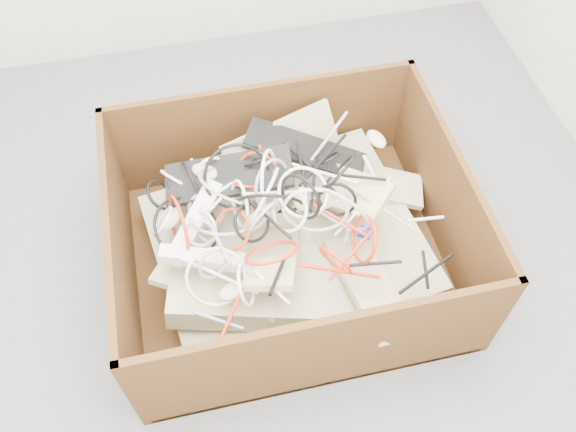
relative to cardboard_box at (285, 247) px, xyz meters
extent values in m
plane|color=#57575A|center=(-0.04, -0.04, -0.13)|extent=(3.00, 3.00, 0.00)
cube|color=#36200D|center=(0.02, 0.00, -0.12)|extent=(1.24, 1.04, 0.03)
cube|color=#36200D|center=(0.02, 0.51, 0.12)|extent=(1.24, 0.02, 0.50)
cube|color=#36200D|center=(0.02, -0.51, 0.12)|extent=(1.24, 0.03, 0.50)
cube|color=#36200D|center=(0.63, 0.00, 0.12)|extent=(0.02, 0.99, 0.50)
cube|color=#36200D|center=(-0.59, 0.00, 0.12)|extent=(0.02, 0.99, 0.50)
cube|color=#B8B289|center=(0.02, 0.02, -0.04)|extent=(1.09, 0.94, 0.20)
cube|color=#B8B289|center=(-0.09, -0.05, 0.04)|extent=(0.78, 0.70, 0.21)
cube|color=tan|center=(-0.23, 0.17, 0.06)|extent=(0.49, 0.31, 0.16)
cube|color=tan|center=(0.38, 0.19, 0.07)|extent=(0.48, 0.29, 0.13)
cube|color=tan|center=(0.03, -0.12, 0.06)|extent=(0.25, 0.48, 0.10)
cube|color=tan|center=(-0.27, -0.16, 0.09)|extent=(0.48, 0.38, 0.09)
cube|color=tan|center=(0.24, -0.29, 0.10)|extent=(0.23, 0.48, 0.12)
cube|color=tan|center=(0.06, 0.36, 0.20)|extent=(0.48, 0.20, 0.22)
cube|color=tan|center=(-0.06, -0.09, 0.15)|extent=(0.29, 0.46, 0.22)
cube|color=tan|center=(0.20, 0.10, 0.20)|extent=(0.41, 0.45, 0.19)
cube|color=black|center=(0.14, 0.26, 0.24)|extent=(0.48, 0.35, 0.15)
cube|color=black|center=(-0.17, 0.16, 0.29)|extent=(0.47, 0.24, 0.15)
ellipsoid|color=beige|center=(-0.40, 0.07, 0.21)|extent=(0.11, 0.12, 0.04)
ellipsoid|color=beige|center=(0.43, 0.27, 0.22)|extent=(0.09, 0.11, 0.04)
ellipsoid|color=beige|center=(-0.23, -0.25, 0.19)|extent=(0.12, 0.09, 0.04)
ellipsoid|color=beige|center=(0.06, -0.02, 0.31)|extent=(0.09, 0.11, 0.04)
ellipsoid|color=beige|center=(-0.25, 0.19, 0.29)|extent=(0.12, 0.11, 0.04)
cube|color=silver|center=(-0.32, 0.01, 0.24)|extent=(0.25, 0.30, 0.14)
cube|color=silver|center=(-0.31, -0.12, 0.22)|extent=(0.30, 0.13, 0.10)
cube|color=#0C0FBC|center=(0.26, -0.13, 0.21)|extent=(0.06, 0.06, 0.03)
torus|color=#95959B|center=(-0.28, -0.18, 0.26)|extent=(0.14, 0.09, 0.13)
torus|color=#95959B|center=(-0.03, 0.05, 0.33)|extent=(0.19, 0.20, 0.26)
torus|color=black|center=(-0.06, -0.01, 0.31)|extent=(0.33, 0.14, 0.31)
torus|color=silver|center=(0.06, -0.03, 0.36)|extent=(0.20, 0.20, 0.12)
torus|color=black|center=(-0.13, -0.07, 0.30)|extent=(0.13, 0.16, 0.14)
torus|color=black|center=(0.17, -0.05, 0.32)|extent=(0.18, 0.10, 0.19)
torus|color=#BA290D|center=(-0.06, 0.15, 0.29)|extent=(0.17, 0.15, 0.20)
torus|color=#95959B|center=(0.17, -0.02, 0.26)|extent=(0.18, 0.11, 0.15)
torus|color=black|center=(-0.42, 0.19, 0.21)|extent=(0.10, 0.15, 0.13)
torus|color=black|center=(-0.35, 0.02, 0.22)|extent=(0.28, 0.28, 0.17)
torus|color=silver|center=(-0.07, 0.01, 0.31)|extent=(0.21, 0.26, 0.31)
torus|color=#95959B|center=(0.16, -0.12, 0.35)|extent=(0.25, 0.24, 0.33)
torus|color=silver|center=(-0.28, -0.01, 0.24)|extent=(0.09, 0.16, 0.16)
torus|color=silver|center=(0.08, -0.10, 0.34)|extent=(0.26, 0.08, 0.26)
torus|color=#95959B|center=(-0.21, 0.00, 0.26)|extent=(0.25, 0.23, 0.14)
torus|color=black|center=(0.04, -0.07, 0.39)|extent=(0.15, 0.19, 0.23)
torus|color=silver|center=(-0.28, -0.22, 0.24)|extent=(0.27, 0.20, 0.21)
torus|color=black|center=(-0.14, 0.12, 0.32)|extent=(0.24, 0.17, 0.20)
torus|color=black|center=(-0.30, 0.18, 0.24)|extent=(0.08, 0.27, 0.27)
torus|color=#BA290D|center=(0.11, -0.26, 0.27)|extent=(0.13, 0.16, 0.19)
torus|color=#95959B|center=(-0.27, 0.08, 0.22)|extent=(0.17, 0.12, 0.15)
torus|color=silver|center=(-0.19, -0.27, 0.24)|extent=(0.07, 0.21, 0.21)
torus|color=#95959B|center=(-0.09, -0.08, 0.33)|extent=(0.17, 0.11, 0.18)
torus|color=silver|center=(-0.23, 0.22, 0.28)|extent=(0.14, 0.05, 0.15)
torus|color=silver|center=(-0.42, 0.04, 0.24)|extent=(0.13, 0.14, 0.11)
torus|color=silver|center=(-0.04, 0.04, 0.36)|extent=(0.12, 0.23, 0.23)
torus|color=black|center=(0.20, 0.04, 0.33)|extent=(0.20, 0.21, 0.18)
torus|color=#95959B|center=(-0.30, -0.07, 0.29)|extent=(0.12, 0.08, 0.10)
torus|color=black|center=(-0.06, 0.19, 0.32)|extent=(0.15, 0.11, 0.12)
torus|color=#95959B|center=(-0.17, 0.09, 0.31)|extent=(0.24, 0.29, 0.22)
torus|color=#BA290D|center=(-0.09, -0.19, 0.29)|extent=(0.26, 0.21, 0.18)
torus|color=silver|center=(-0.15, 0.02, 0.30)|extent=(0.06, 0.24, 0.24)
torus|color=#95959B|center=(-0.08, -0.06, 0.32)|extent=(0.18, 0.07, 0.18)
torus|color=#BA290D|center=(-0.11, 0.12, 0.27)|extent=(0.15, 0.11, 0.12)
torus|color=#BA290D|center=(-0.20, -0.07, 0.28)|extent=(0.17, 0.21, 0.15)
torus|color=#BA290D|center=(-0.37, 0.01, 0.24)|extent=(0.08, 0.30, 0.30)
torus|color=black|center=(0.20, 0.17, 0.28)|extent=(0.11, 0.10, 0.11)
torus|color=black|center=(-0.34, 0.21, 0.23)|extent=(0.11, 0.12, 0.10)
torus|color=silver|center=(0.00, -0.08, 0.33)|extent=(0.14, 0.19, 0.15)
torus|color=silver|center=(-0.34, 0.24, 0.20)|extent=(0.17, 0.20, 0.22)
torus|color=#BA290D|center=(0.23, -0.21, 0.28)|extent=(0.09, 0.23, 0.22)
torus|color=black|center=(-0.09, 0.19, 0.27)|extent=(0.11, 0.14, 0.14)
cylinder|color=#95959B|center=(-0.29, -0.34, 0.18)|extent=(0.15, 0.08, 0.06)
cylinder|color=#BA290D|center=(0.12, -0.28, 0.24)|extent=(0.27, 0.09, 0.07)
cylinder|color=black|center=(0.43, -0.30, 0.17)|extent=(0.05, 0.15, 0.01)
cylinder|color=black|center=(0.18, 0.15, 0.30)|extent=(0.23, 0.20, 0.02)
cylinder|color=#BA290D|center=(0.14, -0.10, 0.30)|extent=(0.21, 0.21, 0.05)
cylinder|color=black|center=(0.24, -0.29, 0.25)|extent=(0.17, 0.05, 0.04)
cylinder|color=#95959B|center=(0.24, 0.28, 0.28)|extent=(0.19, 0.18, 0.07)
cylinder|color=#BA290D|center=(0.18, -0.23, 0.26)|extent=(0.21, 0.14, 0.09)
cylinder|color=silver|center=(-0.08, 0.16, 0.30)|extent=(0.28, 0.14, 0.04)
cylinder|color=#95959B|center=(-0.25, -0.09, 0.30)|extent=(0.07, 0.28, 0.06)
cylinder|color=black|center=(-0.08, -0.06, 0.32)|extent=(0.15, 0.21, 0.05)
cylinder|color=silver|center=(0.35, 0.09, 0.24)|extent=(0.03, 0.20, 0.03)
cylinder|color=black|center=(0.29, 0.05, 0.29)|extent=(0.16, 0.11, 0.06)
cylinder|color=black|center=(0.13, 0.14, 0.28)|extent=(0.15, 0.23, 0.07)
cylinder|color=black|center=(-0.08, -0.26, 0.25)|extent=(0.09, 0.15, 0.05)
cylinder|color=silver|center=(-0.25, 0.23, 0.23)|extent=(0.09, 0.19, 0.02)
cylinder|color=silver|center=(0.14, 0.10, 0.30)|extent=(0.26, 0.17, 0.02)
cylinder|color=silver|center=(-0.04, 0.00, 0.34)|extent=(0.21, 0.03, 0.04)
cylinder|color=silver|center=(0.27, -0.05, 0.24)|extent=(0.25, 0.17, 0.08)
cylinder|color=silver|center=(0.49, -0.12, 0.20)|extent=(0.15, 0.02, 0.03)
cylinder|color=black|center=(0.11, 0.04, 0.31)|extent=(0.10, 0.28, 0.06)
cylinder|color=#BA290D|center=(-0.24, -0.33, 0.20)|extent=(0.13, 0.20, 0.02)
cylinder|color=#95959B|center=(-0.22, 0.28, 0.26)|extent=(0.26, 0.07, 0.09)
cylinder|color=silver|center=(-0.18, 0.11, 0.26)|extent=(0.18, 0.19, 0.05)
cylinder|color=silver|center=(-0.10, -0.29, 0.23)|extent=(0.10, 0.14, 0.04)
cylinder|color=silver|center=(-0.27, -0.21, 0.24)|extent=(0.25, 0.17, 0.07)
cylinder|color=#BA290D|center=(-0.13, 0.09, 0.29)|extent=(0.09, 0.28, 0.03)
cylinder|color=#BA290D|center=(-0.03, 0.20, 0.28)|extent=(0.02, 0.14, 0.05)
cylinder|color=black|center=(0.41, -0.34, 0.20)|extent=(0.23, 0.12, 0.02)
cylinder|color=black|center=(0.09, 0.10, 0.31)|extent=(0.03, 0.26, 0.05)
cylinder|color=#95959B|center=(0.34, -0.08, 0.25)|extent=(0.21, 0.20, 0.09)
camera|label=1|loc=(-0.27, -1.25, 1.98)|focal=38.28mm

